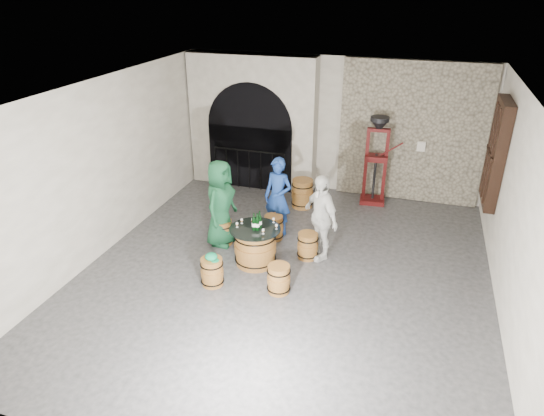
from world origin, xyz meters
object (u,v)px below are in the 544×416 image
(barrel_stool_far, at_px, (274,227))
(barrel_stool_near_left, at_px, (212,272))
(barrel_stool_near_right, at_px, (279,279))
(corking_press, at_px, (377,154))
(person_green, at_px, (220,203))
(side_barrel, at_px, (302,193))
(barrel_stool_right, at_px, (308,246))
(person_white, at_px, (321,217))
(barrel_table, at_px, (255,246))
(person_blue, at_px, (278,197))
(wine_bottle_center, at_px, (257,223))
(wine_bottle_right, at_px, (260,221))
(barrel_stool_left, at_px, (223,232))
(wine_bottle_left, at_px, (254,223))

(barrel_stool_far, bearing_deg, barrel_stool_near_left, -105.69)
(barrel_stool_near_left, bearing_deg, barrel_stool_near_right, 6.68)
(barrel_stool_far, relative_size, corking_press, 0.25)
(person_green, xyz_separation_m, side_barrel, (1.10, 2.09, -0.53))
(barrel_stool_far, relative_size, person_green, 0.29)
(barrel_stool_right, xyz_separation_m, person_white, (0.20, 0.11, 0.57))
(barrel_table, relative_size, barrel_stool_far, 1.84)
(barrel_stool_near_right, bearing_deg, corking_press, 75.34)
(person_blue, relative_size, wine_bottle_center, 4.99)
(barrel_table, xyz_separation_m, person_blue, (0.06, 1.24, 0.46))
(wine_bottle_center, bearing_deg, wine_bottle_right, 84.52)
(barrel_stool_left, distance_m, person_white, 2.00)
(wine_bottle_left, xyz_separation_m, wine_bottle_right, (0.07, 0.11, 0.00))
(barrel_stool_left, height_order, person_white, person_white)
(barrel_stool_far, bearing_deg, person_green, -153.28)
(person_white, bearing_deg, wine_bottle_right, -107.42)
(barrel_stool_far, height_order, barrel_stool_right, same)
(barrel_stool_near_right, relative_size, barrel_stool_near_left, 1.00)
(person_green, bearing_deg, barrel_stool_near_right, -122.88)
(barrel_table, relative_size, barrel_stool_near_right, 1.84)
(person_white, relative_size, wine_bottle_right, 5.05)
(barrel_stool_near_right, height_order, corking_press, corking_press)
(wine_bottle_left, height_order, corking_press, corking_press)
(barrel_stool_left, distance_m, person_green, 0.61)
(barrel_table, relative_size, person_white, 0.56)
(barrel_stool_near_left, height_order, side_barrel, side_barrel)
(person_green, distance_m, wine_bottle_center, 1.09)
(person_green, height_order, side_barrel, person_green)
(barrel_stool_near_right, distance_m, wine_bottle_right, 1.16)
(barrel_stool_left, xyz_separation_m, barrel_stool_near_left, (0.37, -1.37, 0.00))
(wine_bottle_left, bearing_deg, person_green, 147.20)
(person_green, xyz_separation_m, wine_bottle_center, (0.94, -0.56, -0.01))
(barrel_table, bearing_deg, person_green, 149.31)
(barrel_stool_near_right, bearing_deg, wine_bottle_left, 134.01)
(barrel_table, xyz_separation_m, wine_bottle_left, (-0.00, -0.04, 0.49))
(barrel_table, height_order, barrel_stool_near_right, barrel_table)
(barrel_table, bearing_deg, person_blue, 87.43)
(wine_bottle_right, bearing_deg, barrel_stool_near_left, -120.34)
(barrel_stool_left, relative_size, corking_press, 0.25)
(person_blue, bearing_deg, corking_press, 64.66)
(wine_bottle_left, bearing_deg, barrel_stool_left, 147.12)
(barrel_stool_near_right, distance_m, wine_bottle_center, 1.10)
(person_green, relative_size, wine_bottle_center, 5.29)
(person_white, bearing_deg, person_green, -133.29)
(barrel_stool_left, bearing_deg, barrel_stool_near_right, -39.26)
(corking_press, bearing_deg, barrel_stool_right, -111.72)
(corking_press, bearing_deg, wine_bottle_right, -121.81)
(person_blue, bearing_deg, barrel_stool_far, -79.36)
(corking_press, bearing_deg, person_green, -137.73)
(barrel_stool_near_right, distance_m, wine_bottle_left, 1.13)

